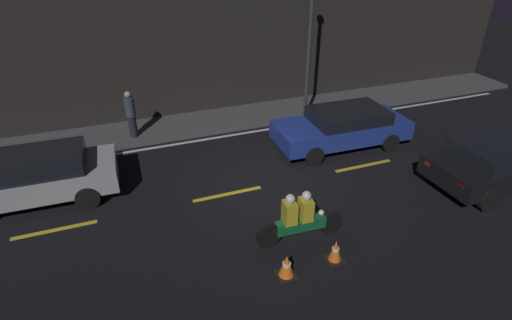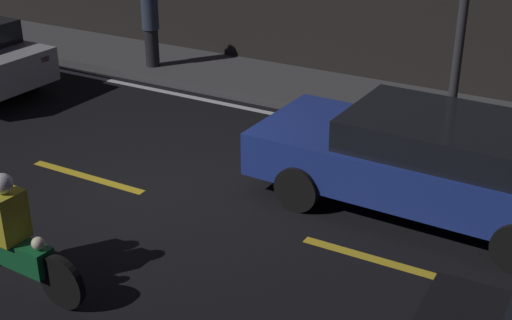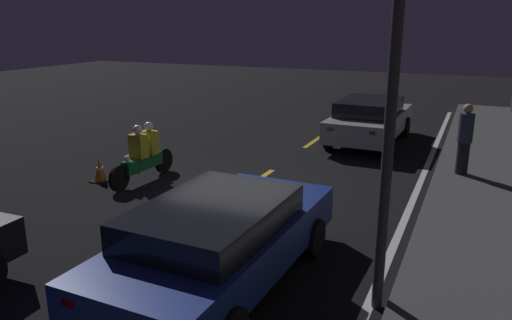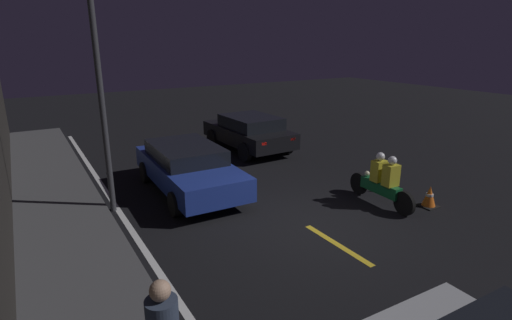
# 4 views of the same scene
# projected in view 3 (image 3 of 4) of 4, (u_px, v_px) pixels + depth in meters

# --- Properties ---
(ground_plane) EXTENTS (56.00, 56.00, 0.00)m
(ground_plane) POSITION_uv_depth(u_px,v_px,m) (237.00, 194.00, 10.88)
(ground_plane) COLOR black
(raised_curb) EXTENTS (28.00, 2.02, 0.15)m
(raised_curb) POSITION_uv_depth(u_px,v_px,m) (477.00, 227.00, 8.97)
(raised_curb) COLOR #424244
(raised_curb) RESTS_ON ground
(lane_dash_a) EXTENTS (2.00, 0.14, 0.01)m
(lane_dash_a) POSITION_uv_depth(u_px,v_px,m) (350.00, 116.00, 19.66)
(lane_dash_a) COLOR gold
(lane_dash_a) RESTS_ON ground
(lane_dash_b) EXTENTS (2.00, 0.14, 0.01)m
(lane_dash_b) POSITION_uv_depth(u_px,v_px,m) (315.00, 141.00, 15.71)
(lane_dash_b) COLOR gold
(lane_dash_b) RESTS_ON ground
(lane_dash_c) EXTENTS (2.00, 0.14, 0.01)m
(lane_dash_c) POSITION_uv_depth(u_px,v_px,m) (256.00, 181.00, 11.76)
(lane_dash_c) COLOR gold
(lane_dash_c) RESTS_ON ground
(lane_dash_d) EXTENTS (2.00, 0.14, 0.01)m
(lane_dash_d) POSITION_uv_depth(u_px,v_px,m) (139.00, 263.00, 7.81)
(lane_dash_d) COLOR gold
(lane_dash_d) RESTS_ON ground
(lane_solid_kerb) EXTENTS (25.20, 0.14, 0.01)m
(lane_solid_kerb) POSITION_uv_depth(u_px,v_px,m) (404.00, 220.00, 9.48)
(lane_solid_kerb) COLOR silver
(lane_solid_kerb) RESTS_ON ground
(hatchback_silver) EXTENTS (4.41, 2.02, 1.37)m
(hatchback_silver) POSITION_uv_depth(u_px,v_px,m) (370.00, 119.00, 15.27)
(hatchback_silver) COLOR #9EA0A5
(hatchback_silver) RESTS_ON ground
(sedan_blue) EXTENTS (4.59, 2.06, 1.31)m
(sedan_blue) POSITION_uv_depth(u_px,v_px,m) (220.00, 239.00, 6.98)
(sedan_blue) COLOR navy
(sedan_blue) RESTS_ON ground
(motorcycle) EXTENTS (2.21, 0.39, 1.37)m
(motorcycle) POSITION_uv_depth(u_px,v_px,m) (144.00, 154.00, 11.65)
(motorcycle) COLOR black
(motorcycle) RESTS_ON ground
(traffic_cone_near) EXTENTS (0.44, 0.44, 0.55)m
(traffic_cone_near) POSITION_uv_depth(u_px,v_px,m) (131.00, 158.00, 12.76)
(traffic_cone_near) COLOR black
(traffic_cone_near) RESTS_ON ground
(traffic_cone_mid) EXTENTS (0.38, 0.38, 0.56)m
(traffic_cone_mid) POSITION_uv_depth(u_px,v_px,m) (100.00, 171.00, 11.67)
(traffic_cone_mid) COLOR black
(traffic_cone_mid) RESTS_ON ground
(pedestrian) EXTENTS (0.34, 0.34, 1.67)m
(pedestrian) POSITION_uv_depth(u_px,v_px,m) (465.00, 139.00, 11.62)
(pedestrian) COLOR black
(pedestrian) RESTS_ON raised_curb
(street_lamp) EXTENTS (0.28, 0.28, 5.76)m
(street_lamp) POSITION_uv_depth(u_px,v_px,m) (395.00, 59.00, 5.74)
(street_lamp) COLOR #333338
(street_lamp) RESTS_ON ground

